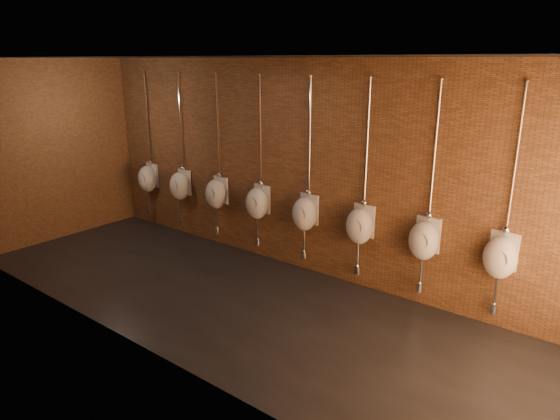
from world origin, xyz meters
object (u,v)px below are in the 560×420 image
Objects in this scene: urinal_3 at (258,202)px; urinal_5 at (360,225)px; urinal_2 at (216,193)px; urinal_7 at (501,256)px; urinal_4 at (305,213)px; urinal_0 at (148,178)px; urinal_6 at (424,239)px; urinal_1 at (180,185)px.

urinal_3 is 1.00× the size of urinal_5.
urinal_7 is (4.67, 0.00, 0.00)m from urinal_2.
urinal_4 is 2.80m from urinal_7.
urinal_0 is 1.00× the size of urinal_6.
urinal_6 is (2.80, 0.00, 0.00)m from urinal_3.
urinal_6 is (3.73, 0.00, 0.00)m from urinal_2.
urinal_2 is at bearing 180.00° from urinal_5.
urinal_0 and urinal_6 have the same top height.
urinal_0 and urinal_3 have the same top height.
urinal_2 and urinal_7 have the same top height.
urinal_5 is at bearing 0.00° from urinal_0.
urinal_2 is (0.93, 0.00, 0.00)m from urinal_1.
urinal_3 is (1.87, 0.00, 0.00)m from urinal_1.
urinal_1 is at bearing 0.00° from urinal_0.
urinal_0 and urinal_4 have the same top height.
urinal_7 is (5.60, 0.00, 0.00)m from urinal_1.
urinal_0 is 1.00× the size of urinal_3.
urinal_3 is at bearing 180.00° from urinal_5.
urinal_7 is at bearing 0.00° from urinal_2.
urinal_5 is at bearing 180.00° from urinal_7.
urinal_4 and urinal_6 have the same top height.
urinal_1 is 1.87m from urinal_3.
urinal_7 is at bearing 0.00° from urinal_6.
urinal_2 is 1.87m from urinal_4.
urinal_0 and urinal_1 have the same top height.
urinal_7 is at bearing 0.00° from urinal_4.
urinal_7 is (6.53, 0.00, 0.00)m from urinal_0.
urinal_6 is (4.67, 0.00, 0.00)m from urinal_1.
urinal_4 and urinal_5 have the same top height.
urinal_4 is (3.73, 0.00, 0.00)m from urinal_0.
urinal_0 is 6.53m from urinal_7.
urinal_3 is 1.00× the size of urinal_6.
urinal_0 is 0.93m from urinal_1.
urinal_7 is (3.73, 0.00, 0.00)m from urinal_3.
urinal_4 is at bearing 180.00° from urinal_6.
urinal_3 is (2.80, 0.00, 0.00)m from urinal_0.
urinal_0 is 5.60m from urinal_6.
urinal_0 is 3.73m from urinal_4.
urinal_1 is at bearing 180.00° from urinal_4.
urinal_1 is 1.00× the size of urinal_2.
urinal_6 is at bearing 0.00° from urinal_0.
urinal_5 is at bearing 0.00° from urinal_4.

